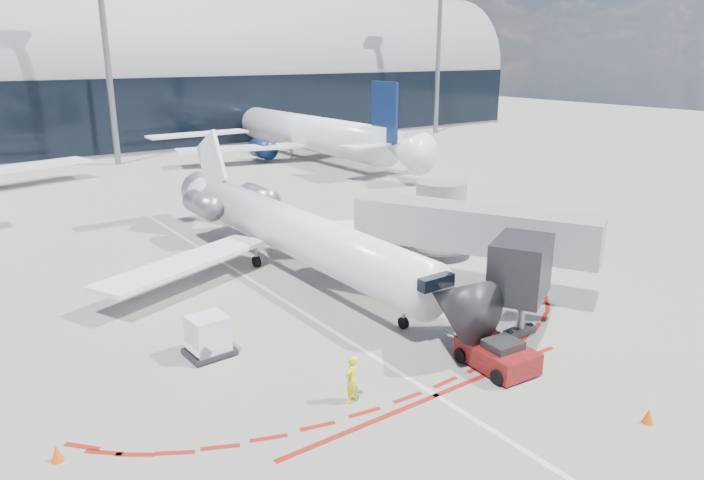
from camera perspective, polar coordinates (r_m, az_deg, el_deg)
ground at (r=33.26m, az=-6.01°, el=-5.62°), size 260.00×260.00×0.00m
apron_centerline at (r=34.89m, az=-7.64°, el=-4.57°), size 0.25×40.00×0.01m
apron_stop_bar at (r=24.89m, az=7.64°, el=-13.83°), size 14.00×0.25×0.01m
terminal_building at (r=93.18m, az=-26.93°, el=12.49°), size 150.00×24.15×24.00m
jet_bridge at (r=35.70m, az=10.09°, el=0.90°), size 10.03×15.20×4.90m
light_mast_centre at (r=77.51m, az=-21.43°, el=15.58°), size 0.70×0.70×25.00m
light_mast_east at (r=102.48m, az=7.86°, el=16.55°), size 0.70×0.70×25.00m
regional_jet at (r=37.60m, az=-5.77°, el=1.01°), size 23.83×29.38×7.36m
pushback_tug at (r=27.06m, az=13.07°, el=-10.10°), size 2.38×5.15×1.32m
ramp_worker at (r=23.84m, az=-0.05°, el=-12.53°), size 0.81×0.69×1.89m
uld_container at (r=27.91m, az=-12.92°, el=-8.51°), size 2.00×1.73×1.81m
safety_cone_left at (r=23.20m, az=-25.25°, el=-17.13°), size 0.41×0.41×0.57m
safety_cone_right at (r=25.24m, az=25.35°, el=-14.25°), size 0.41×0.41×0.57m
bg_airliner_2 at (r=78.46m, az=-4.48°, el=11.94°), size 37.59×39.80×12.16m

